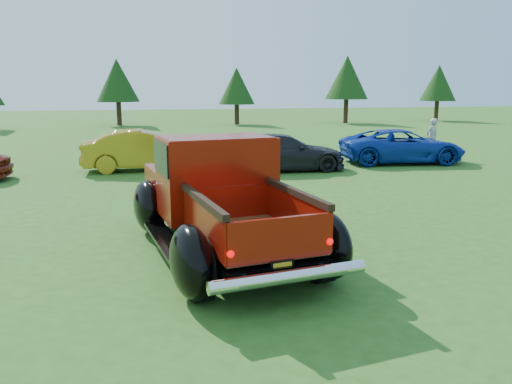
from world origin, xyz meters
The scene contains 10 objects.
ground centered at (0.00, 0.00, 0.00)m, with size 120.00×120.00×0.00m, color #2D5418.
tree_mid_left centered at (-3.00, 31.00, 3.38)m, with size 3.20×3.20×5.00m.
tree_mid_right centered at (6.00, 30.00, 2.97)m, with size 2.82×2.82×4.40m.
tree_east centered at (15.00, 29.50, 3.66)m, with size 3.46×3.46×5.40m.
tree_far_east centered at (24.00, 30.50, 3.25)m, with size 3.07×3.07×4.80m.
pickup_truck centered at (-0.41, -0.37, 0.95)m, with size 3.15×5.63×2.00m.
show_car_yellow centered at (-1.50, 8.74, 0.70)m, with size 1.48×4.25×1.40m, color #AB8016.
show_car_grey centered at (3.14, 7.57, 0.63)m, with size 1.78×4.38×1.27m, color black.
show_car_blue centered at (8.11, 8.23, 0.65)m, with size 2.15×4.65×1.29m, color #0D2E98.
spectator centered at (9.86, 9.00, 0.82)m, with size 0.60×0.39×1.63m, color #ABA894.
Camera 1 is at (-1.75, -8.98, 2.82)m, focal length 35.00 mm.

